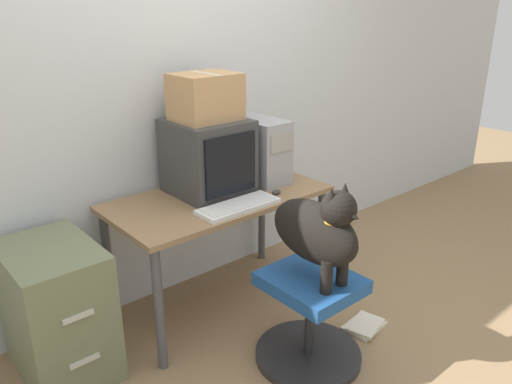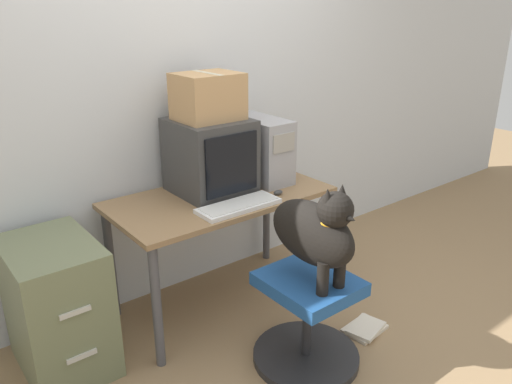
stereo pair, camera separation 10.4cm
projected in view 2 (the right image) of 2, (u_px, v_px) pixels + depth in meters
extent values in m
plane|color=#937551|center=(255.00, 326.00, 2.95)|extent=(12.00, 12.00, 0.00)
cube|color=silver|center=(180.00, 89.00, 3.03)|extent=(8.00, 0.05, 2.60)
cube|color=olive|center=(220.00, 197.00, 2.94)|extent=(1.29, 0.67, 0.03)
cylinder|color=#4C4C51|center=(157.00, 307.00, 2.51)|extent=(0.05, 0.05, 0.70)
cylinder|color=#4C4C51|center=(323.00, 242.00, 3.20)|extent=(0.05, 0.05, 0.70)
cylinder|color=#4C4C51|center=(111.00, 264.00, 2.93)|extent=(0.05, 0.05, 0.70)
cylinder|color=#4C4C51|center=(266.00, 215.00, 3.62)|extent=(0.05, 0.05, 0.70)
cube|color=#383838|center=(210.00, 156.00, 2.93)|extent=(0.42, 0.43, 0.44)
cube|color=black|center=(232.00, 165.00, 2.77)|extent=(0.34, 0.01, 0.34)
cube|color=#99999E|center=(260.00, 149.00, 3.13)|extent=(0.22, 0.44, 0.40)
cube|color=#9E998E|center=(284.00, 143.00, 2.93)|extent=(0.16, 0.01, 0.11)
cube|color=silver|center=(239.00, 206.00, 2.74)|extent=(0.48, 0.18, 0.02)
cube|color=silver|center=(239.00, 204.00, 2.74)|extent=(0.44, 0.15, 0.00)
ellipsoid|color=#333333|center=(278.00, 192.00, 2.94)|extent=(0.06, 0.04, 0.03)
cylinder|color=#262628|center=(306.00, 356.00, 2.67)|extent=(0.57, 0.57, 0.04)
cylinder|color=#262628|center=(307.00, 322.00, 2.59)|extent=(0.05, 0.05, 0.39)
cube|color=#1E4C8C|center=(309.00, 284.00, 2.51)|extent=(0.41, 0.46, 0.07)
ellipsoid|color=black|center=(312.00, 233.00, 2.41)|extent=(0.21, 0.52, 0.31)
cylinder|color=black|center=(323.00, 278.00, 2.33)|extent=(0.06, 0.06, 0.17)
cylinder|color=black|center=(340.00, 271.00, 2.40)|extent=(0.06, 0.06, 0.17)
sphere|color=black|center=(335.00, 210.00, 2.25)|extent=(0.17, 0.17, 0.17)
cone|color=black|center=(348.00, 218.00, 2.19)|extent=(0.08, 0.09, 0.08)
cone|color=black|center=(327.00, 197.00, 2.20)|extent=(0.06, 0.06, 0.08)
cone|color=black|center=(342.00, 192.00, 2.25)|extent=(0.06, 0.06, 0.08)
torus|color=orange|center=(331.00, 221.00, 2.28)|extent=(0.12, 0.12, 0.02)
cube|color=#6B7251|center=(58.00, 307.00, 2.52)|extent=(0.41, 0.58, 0.70)
cube|color=beige|center=(75.00, 312.00, 2.27)|extent=(0.14, 0.01, 0.02)
cube|color=beige|center=(82.00, 356.00, 2.35)|extent=(0.14, 0.01, 0.02)
cube|color=tan|center=(208.00, 96.00, 2.80)|extent=(0.35, 0.29, 0.26)
cube|color=beige|center=(207.00, 73.00, 2.76)|extent=(0.04, 0.29, 0.00)
cube|color=silver|center=(365.00, 329.00, 2.91)|extent=(0.26, 0.20, 0.02)
cube|color=silver|center=(366.00, 328.00, 2.88)|extent=(0.25, 0.21, 0.02)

